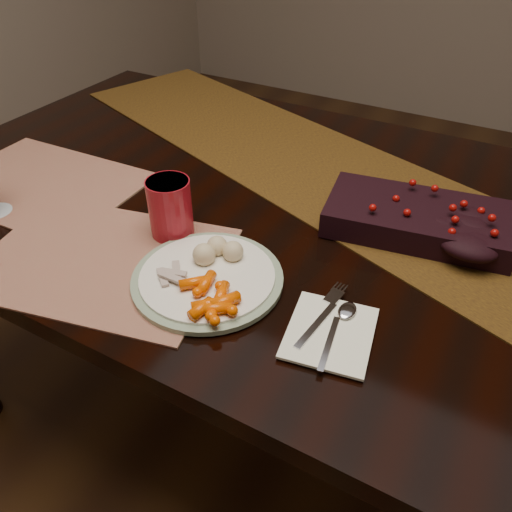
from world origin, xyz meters
The scene contains 14 objects.
floor centered at (0.00, 0.00, 0.00)m, with size 5.00×5.00×0.00m, color black.
dining_table centered at (0.00, 0.00, 0.38)m, with size 1.80×1.00×0.75m, color black.
table_runner centered at (0.05, 0.13, 0.75)m, with size 1.78×0.37×0.00m, color black.
centerpiece centered at (0.22, 0.02, 0.79)m, with size 0.34×0.17×0.07m, color black, non-canonical shape.
placemat_main centered at (-0.25, -0.33, 0.75)m, with size 0.42×0.31×0.00m, color #976744.
placemat_second centered at (-0.55, -0.20, 0.75)m, with size 0.42×0.31×0.00m, color #845D4B.
dinner_plate centered at (-0.05, -0.29, 0.76)m, with size 0.26×0.26×0.01m, color white.
baby_carrots centered at (-0.01, -0.34, 0.78)m, with size 0.10×0.08×0.02m, color #ED5100, non-canonical shape.
mashed_potatoes centered at (-0.06, -0.25, 0.79)m, with size 0.08×0.07×0.04m, color #EAD888, non-canonical shape.
turkey_shreds centered at (-0.10, -0.33, 0.78)m, with size 0.07×0.06×0.02m, color #BC9D93, non-canonical shape.
napkin centered at (0.18, -0.31, 0.76)m, with size 0.12×0.14×0.00m, color white.
fork centered at (0.16, -0.29, 0.76)m, with size 0.02×0.14×0.00m, color white, non-canonical shape.
spoon centered at (0.19, -0.31, 0.76)m, with size 0.03×0.14×0.00m, color silver, non-canonical shape.
red_cup centered at (-0.18, -0.21, 0.81)m, with size 0.08×0.08×0.11m, color maroon.
Camera 1 is at (0.33, -0.81, 1.31)m, focal length 35.00 mm.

